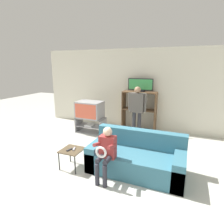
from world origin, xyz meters
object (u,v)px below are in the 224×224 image
object	(u,v)px
television_main	(90,110)
remote_control_white	(74,149)
tv_stand	(91,125)
folding_stool	(113,132)
television_flat	(140,85)
remote_control_black	(69,150)
couch	(136,158)
person_seated_child	(106,150)
media_shelf	(139,111)
snack_table	(72,152)
person_standing_adult	(137,107)

from	to	relation	value
television_main	remote_control_white	distance (m)	2.15
tv_stand	folding_stool	world-z (taller)	folding_stool
television_flat	remote_control_black	xyz separation A→B (m)	(-0.72, -2.83, -1.06)
television_main	couch	size ratio (longest dim) A/B	0.43
couch	person_seated_child	world-z (taller)	person_seated_child
media_shelf	snack_table	world-z (taller)	media_shelf
remote_control_white	snack_table	bearing A→B (deg)	-164.47
media_shelf	snack_table	bearing A→B (deg)	-103.80
media_shelf	person_standing_adult	bearing A→B (deg)	-82.37
snack_table	person_seated_child	size ratio (longest dim) A/B	0.43
media_shelf	television_flat	world-z (taller)	television_flat
television_main	remote_control_black	world-z (taller)	television_main
snack_table	person_seated_child	distance (m)	0.86
television_flat	snack_table	size ratio (longest dim) A/B	1.84
media_shelf	snack_table	xyz separation A→B (m)	(-0.68, -2.77, -0.30)
folding_stool	person_seated_child	bearing A→B (deg)	-73.11
remote_control_white	person_seated_child	distance (m)	0.81
couch	snack_table	bearing A→B (deg)	-162.96
person_standing_adult	media_shelf	bearing A→B (deg)	97.63
media_shelf	person_standing_adult	xyz separation A→B (m)	(0.07, -0.54, 0.25)
snack_table	tv_stand	bearing A→B (deg)	108.54
media_shelf	folding_stool	distance (m)	1.70
television_main	folding_stool	world-z (taller)	television_main
media_shelf	couch	bearing A→B (deg)	-76.43
folding_stool	couch	bearing A→B (deg)	-41.39
television_main	remote_control_white	world-z (taller)	television_main
media_shelf	person_seated_child	xyz separation A→B (m)	(0.14, -2.88, -0.06)
couch	folding_stool	bearing A→B (deg)	138.61
television_main	person_seated_child	bearing A→B (deg)	-54.61
snack_table	remote_control_white	size ratio (longest dim) A/B	2.97
tv_stand	person_standing_adult	distance (m)	1.59
television_main	folding_stool	bearing A→B (deg)	-38.89
television_main	media_shelf	size ratio (longest dim) A/B	0.62
couch	television_main	bearing A→B (deg)	140.06
television_flat	couch	bearing A→B (deg)	-76.77
tv_stand	snack_table	xyz separation A→B (m)	(0.68, -2.02, 0.11)
television_flat	couch	size ratio (longest dim) A/B	0.43
media_shelf	snack_table	size ratio (longest dim) A/B	2.98
remote_control_white	person_seated_child	bearing A→B (deg)	-31.68
media_shelf	remote_control_black	world-z (taller)	media_shelf
folding_stool	snack_table	size ratio (longest dim) A/B	1.32
television_main	television_flat	size ratio (longest dim) A/B	1.00
person_standing_adult	television_flat	bearing A→B (deg)	96.20
television_main	person_seated_child	world-z (taller)	person_seated_child
folding_stool	couch	size ratio (longest dim) A/B	0.31
tv_stand	media_shelf	world-z (taller)	media_shelf
television_main	folding_stool	xyz separation A→B (m)	(1.15, -0.93, -0.28)
tv_stand	person_seated_child	size ratio (longest dim) A/B	0.90
media_shelf	couch	distance (m)	2.49
television_flat	media_shelf	bearing A→B (deg)	-136.11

